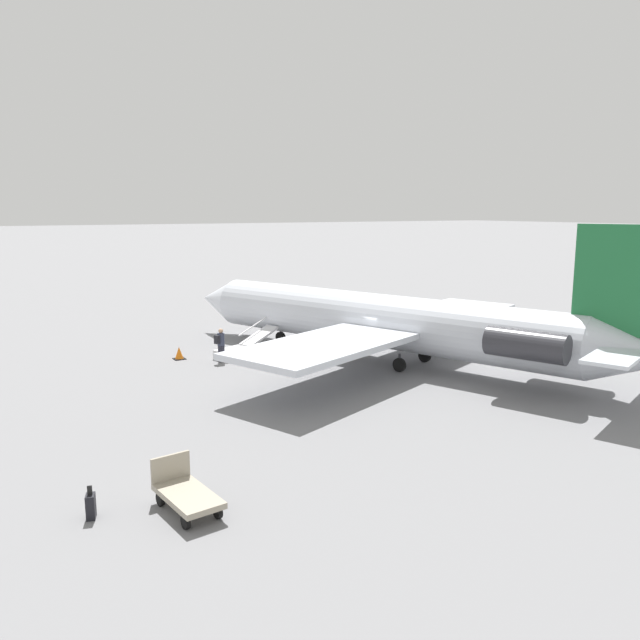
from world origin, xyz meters
TOP-DOWN VIEW (x-y plane):
  - ground_plane at (0.00, 0.00)m, footprint 600.00×600.00m
  - airplane_main at (-0.87, -0.33)m, footprint 26.62×20.51m
  - boarding_stairs at (4.49, 5.86)m, footprint 2.38×4.11m
  - passenger at (3.86, 7.10)m, footprint 0.44×0.57m
  - luggage_cart at (-10.78, 13.87)m, footprint 2.31×1.35m
  - suitcase at (-9.98, 16.10)m, footprint 0.41×0.32m
  - traffic_cone_near_stairs at (5.52, 8.77)m, footprint 0.60×0.60m

SIDE VIEW (x-z plane):
  - ground_plane at x=0.00m, z-range 0.00..0.00m
  - traffic_cone_near_stairs at x=5.52m, z-range -0.02..0.63m
  - suitcase at x=-9.98m, z-range -0.11..0.77m
  - boarding_stairs at x=4.49m, z-range -0.50..1.26m
  - luggage_cart at x=-10.78m, z-range -0.15..1.07m
  - passenger at x=3.86m, z-range 0.13..1.87m
  - airplane_main at x=-0.87m, z-range -1.43..5.74m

